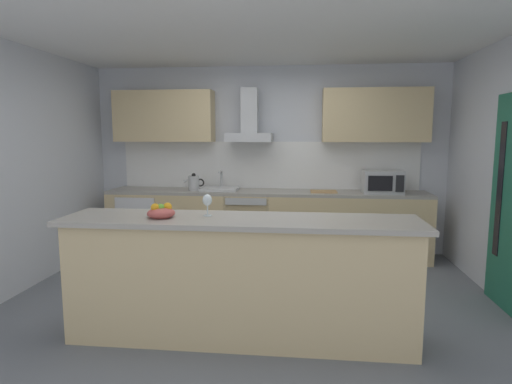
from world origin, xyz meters
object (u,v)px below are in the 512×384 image
(sink, at_px, (220,188))
(kettle, at_px, (194,183))
(refrigerator, at_px, (143,223))
(oven, at_px, (249,223))
(range_hood, at_px, (250,125))
(fruit_bowl, at_px, (161,212))
(wine_glass, at_px, (207,201))
(microwave, at_px, (383,182))
(chopping_board, at_px, (324,191))

(sink, distance_m, kettle, 0.36)
(refrigerator, xyz_separation_m, sink, (1.10, 0.01, 0.50))
(oven, height_order, sink, sink)
(range_hood, distance_m, fruit_bowl, 2.73)
(range_hood, distance_m, wine_glass, 2.57)
(wine_glass, bearing_deg, microwave, 52.37)
(microwave, bearing_deg, wine_glass, -127.63)
(sink, bearing_deg, fruit_bowl, -89.66)
(range_hood, distance_m, chopping_board, 1.34)
(range_hood, height_order, chopping_board, range_hood)
(microwave, bearing_deg, range_hood, 174.89)
(microwave, bearing_deg, oven, 179.09)
(range_hood, bearing_deg, refrigerator, -174.95)
(microwave, xyz_separation_m, fruit_bowl, (-2.14, -2.44, -0.00))
(microwave, bearing_deg, chopping_board, 179.68)
(microwave, relative_size, kettle, 1.73)
(microwave, bearing_deg, fruit_bowl, -131.31)
(refrigerator, distance_m, fruit_bowl, 2.78)
(microwave, xyz_separation_m, chopping_board, (-0.75, 0.00, -0.14))
(oven, distance_m, refrigerator, 1.50)
(chopping_board, bearing_deg, sink, 178.58)
(kettle, bearing_deg, microwave, 0.13)
(refrigerator, xyz_separation_m, chopping_board, (2.50, -0.02, 0.49))
(kettle, bearing_deg, sink, 7.30)
(refrigerator, xyz_separation_m, range_hood, (1.50, 0.13, 1.36))
(sink, bearing_deg, kettle, -172.70)
(oven, xyz_separation_m, wine_glass, (-0.03, -2.35, 0.67))
(oven, height_order, chopping_board, chopping_board)
(range_hood, xyz_separation_m, fruit_bowl, (-0.38, -2.60, -0.74))
(oven, distance_m, wine_glass, 2.45)
(kettle, bearing_deg, wine_glass, -72.92)
(refrigerator, distance_m, sink, 1.21)
(fruit_bowl, distance_m, chopping_board, 2.81)
(oven, xyz_separation_m, kettle, (-0.75, -0.03, 0.55))
(microwave, distance_m, chopping_board, 0.77)
(sink, xyz_separation_m, fruit_bowl, (0.01, -2.48, 0.12))
(sink, bearing_deg, wine_glass, -81.24)
(microwave, height_order, wine_glass, microwave)
(oven, height_order, fruit_bowl, fruit_bowl)
(refrigerator, distance_m, wine_glass, 2.86)
(oven, height_order, range_hood, range_hood)
(refrigerator, distance_m, microwave, 3.32)
(sink, distance_m, fruit_bowl, 2.48)
(refrigerator, xyz_separation_m, kettle, (0.75, -0.03, 0.58))
(oven, relative_size, wine_glass, 4.50)
(fruit_bowl, bearing_deg, oven, 81.19)
(chopping_board, bearing_deg, refrigerator, 179.52)
(refrigerator, height_order, range_hood, range_hood)
(microwave, height_order, chopping_board, microwave)
(kettle, height_order, chopping_board, kettle)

